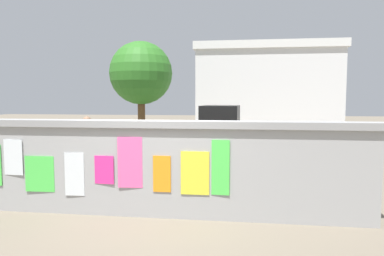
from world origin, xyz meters
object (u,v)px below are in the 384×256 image
at_px(person_walking, 333,153).
at_px(bicycle_near, 247,165).
at_px(auto_rickshaw_truck, 191,134).
at_px(person_bystander, 87,141).
at_px(tree_roadside, 141,74).
at_px(motorcycle, 174,165).

bearing_deg(person_walking, bicycle_near, 133.38).
distance_m(auto_rickshaw_truck, person_bystander, 3.82).
bearing_deg(person_bystander, tree_roadside, 96.59).
bearing_deg(person_bystander, auto_rickshaw_truck, 53.72).
bearing_deg(tree_roadside, bicycle_near, -57.52).
height_order(person_bystander, tree_roadside, tree_roadside).
distance_m(person_walking, tree_roadside, 12.02).
xyz_separation_m(motorcycle, person_bystander, (-2.31, 0.25, 0.52)).
bearing_deg(auto_rickshaw_truck, person_bystander, -126.28).
bearing_deg(person_walking, tree_roadside, 124.67).
xyz_separation_m(motorcycle, person_walking, (3.42, -0.99, 0.52)).
relative_size(motorcycle, person_walking, 1.17).
bearing_deg(auto_rickshaw_truck, person_walking, -51.28).
distance_m(motorcycle, person_walking, 3.60).
distance_m(person_walking, person_bystander, 5.87).
bearing_deg(motorcycle, bicycle_near, 22.68).
relative_size(motorcycle, bicycle_near, 1.15).
relative_size(auto_rickshaw_truck, tree_roadside, 0.75).
bearing_deg(motorcycle, tree_roadside, 110.69).
distance_m(auto_rickshaw_truck, person_walking, 5.55).
relative_size(auto_rickshaw_truck, person_bystander, 2.28).
height_order(bicycle_near, tree_roadside, tree_roadside).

